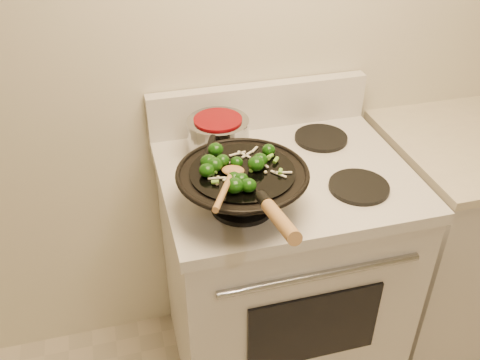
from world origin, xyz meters
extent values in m
plane|color=silver|center=(0.00, 1.50, 1.30)|extent=(3.50, 0.00, 3.50)
cube|color=silver|center=(-0.05, 1.17, 0.44)|extent=(0.76, 0.64, 0.88)
cube|color=silver|center=(-0.05, 1.17, 0.90)|extent=(0.78, 0.66, 0.04)
cube|color=silver|center=(-0.05, 1.47, 1.00)|extent=(0.78, 0.05, 0.16)
cylinder|color=#92959A|center=(-0.05, 0.84, 0.78)|extent=(0.60, 0.02, 0.02)
cube|color=black|center=(-0.05, 0.84, 0.55)|extent=(0.42, 0.01, 0.28)
cylinder|color=black|center=(-0.23, 1.02, 0.93)|extent=(0.18, 0.18, 0.01)
cylinder|color=black|center=(0.13, 1.02, 0.93)|extent=(0.18, 0.18, 0.01)
cylinder|color=black|center=(-0.23, 1.32, 0.93)|extent=(0.18, 0.18, 0.01)
cylinder|color=black|center=(0.13, 1.32, 0.93)|extent=(0.18, 0.18, 0.01)
cube|color=silver|center=(0.81, 1.20, 0.44)|extent=(0.85, 0.60, 0.88)
torus|color=black|center=(-0.23, 1.02, 1.04)|extent=(0.37, 0.37, 0.01)
cylinder|color=black|center=(-0.23, 1.02, 1.04)|extent=(0.29, 0.29, 0.01)
cylinder|color=black|center=(-0.24, 0.81, 1.09)|extent=(0.03, 0.06, 0.04)
cylinder|color=#A2733F|center=(-0.24, 0.69, 1.13)|extent=(0.03, 0.19, 0.08)
ellipsoid|color=#0F3808|center=(-0.33, 1.02, 1.06)|extent=(0.04, 0.04, 0.04)
cylinder|color=#487D2D|center=(-0.32, 1.02, 1.05)|extent=(0.02, 0.02, 0.01)
ellipsoid|color=#0F3808|center=(-0.29, 1.12, 1.06)|extent=(0.04, 0.04, 0.04)
ellipsoid|color=#0F3808|center=(-0.28, 1.06, 1.06)|extent=(0.04, 0.04, 0.03)
ellipsoid|color=#0F3808|center=(-0.27, 0.97, 1.06)|extent=(0.04, 0.04, 0.03)
cylinder|color=#487D2D|center=(-0.26, 0.97, 1.05)|extent=(0.02, 0.02, 0.01)
ellipsoid|color=#0F3808|center=(-0.33, 1.03, 1.06)|extent=(0.04, 0.04, 0.03)
ellipsoid|color=#0F3808|center=(-0.26, 0.96, 1.06)|extent=(0.04, 0.04, 0.03)
ellipsoid|color=#0F3808|center=(-0.14, 1.08, 1.06)|extent=(0.04, 0.04, 0.03)
cylinder|color=#487D2D|center=(-0.13, 1.08, 1.05)|extent=(0.02, 0.02, 0.01)
ellipsoid|color=#0F3808|center=(-0.24, 1.05, 1.06)|extent=(0.04, 0.04, 0.03)
ellipsoid|color=#0F3808|center=(-0.31, 1.04, 1.06)|extent=(0.05, 0.05, 0.04)
ellipsoid|color=#0F3808|center=(-0.28, 0.93, 1.06)|extent=(0.05, 0.05, 0.04)
cylinder|color=#487D2D|center=(-0.26, 0.93, 1.05)|extent=(0.01, 0.02, 0.02)
ellipsoid|color=#0F3808|center=(-0.20, 1.02, 1.06)|extent=(0.05, 0.05, 0.04)
ellipsoid|color=#0F3808|center=(-0.18, 1.04, 1.06)|extent=(0.04, 0.04, 0.04)
ellipsoid|color=#0F3808|center=(-0.24, 0.93, 1.06)|extent=(0.04, 0.04, 0.04)
cylinder|color=#487D2D|center=(-0.23, 0.93, 1.05)|extent=(0.02, 0.02, 0.01)
ellipsoid|color=#0F3808|center=(-0.32, 1.06, 1.06)|extent=(0.05, 0.05, 0.04)
cube|color=#EDE8CE|center=(-0.28, 1.00, 1.05)|extent=(0.04, 0.03, 0.00)
cube|color=#EDE8CE|center=(-0.17, 1.12, 1.05)|extent=(0.03, 0.03, 0.00)
cube|color=#EDE8CE|center=(-0.27, 1.08, 1.05)|extent=(0.01, 0.03, 0.00)
cube|color=#EDE8CE|center=(-0.21, 1.10, 1.05)|extent=(0.03, 0.04, 0.00)
cube|color=#EDE8CE|center=(-0.15, 0.98, 1.05)|extent=(0.04, 0.04, 0.00)
cube|color=#EDE8CE|center=(-0.31, 1.00, 1.05)|extent=(0.05, 0.01, 0.00)
cube|color=#EDE8CE|center=(-0.20, 1.09, 1.05)|extent=(0.04, 0.03, 0.00)
cube|color=#EDE8CE|center=(-0.23, 1.11, 1.05)|extent=(0.05, 0.02, 0.00)
cube|color=#EDE8CE|center=(-0.17, 1.03, 1.05)|extent=(0.02, 0.04, 0.00)
cube|color=#EDE8CE|center=(-0.13, 0.98, 1.05)|extent=(0.05, 0.02, 0.00)
cylinder|color=#69A836|center=(-0.21, 1.01, 1.05)|extent=(0.02, 0.02, 0.02)
cylinder|color=#69A836|center=(-0.28, 0.97, 1.05)|extent=(0.02, 0.03, 0.02)
cylinder|color=#69A836|center=(-0.31, 1.05, 1.05)|extent=(0.03, 0.02, 0.01)
cylinder|color=#69A836|center=(-0.14, 1.06, 1.05)|extent=(0.02, 0.02, 0.02)
cylinder|color=#69A836|center=(-0.15, 1.06, 1.05)|extent=(0.03, 0.02, 0.02)
cylinder|color=#69A836|center=(-0.32, 1.03, 1.05)|extent=(0.02, 0.02, 0.01)
cylinder|color=#69A836|center=(-0.14, 0.98, 1.05)|extent=(0.03, 0.02, 0.02)
cylinder|color=#69A836|center=(-0.13, 1.04, 1.05)|extent=(0.02, 0.02, 0.02)
cylinder|color=#69A836|center=(-0.32, 0.98, 1.05)|extent=(0.02, 0.02, 0.02)
sphere|color=beige|center=(-0.25, 1.05, 1.05)|extent=(0.01, 0.01, 0.01)
sphere|color=beige|center=(-0.30, 0.96, 1.05)|extent=(0.01, 0.01, 0.01)
sphere|color=beige|center=(-0.32, 0.97, 1.05)|extent=(0.01, 0.01, 0.01)
sphere|color=beige|center=(-0.31, 1.00, 1.05)|extent=(0.01, 0.01, 0.01)
sphere|color=beige|center=(-0.18, 0.99, 1.05)|extent=(0.01, 0.01, 0.01)
ellipsoid|color=#A2733F|center=(-0.26, 1.02, 1.05)|extent=(0.08, 0.07, 0.02)
cylinder|color=#A2733F|center=(-0.31, 0.90, 1.08)|extent=(0.11, 0.24, 0.08)
cylinder|color=#92959A|center=(-0.23, 1.32, 0.99)|extent=(0.20, 0.20, 0.11)
cylinder|color=#720509|center=(-0.23, 1.32, 1.05)|extent=(0.15, 0.15, 0.01)
cylinder|color=black|center=(-0.29, 1.17, 1.04)|extent=(0.06, 0.12, 0.02)
camera|label=1|loc=(-0.55, -0.15, 1.85)|focal=40.00mm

